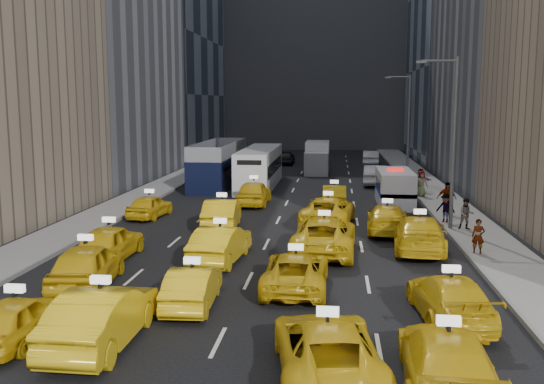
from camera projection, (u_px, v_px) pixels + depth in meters
The scene contains 41 objects.
ground at pixel (240, 297), 21.07m from camera, with size 160.00×160.00×0.00m, color black.
sidewalk_west at pixel (157, 189), 46.73m from camera, with size 3.00×90.00×0.15m, color gray.
sidewalk_east at pixel (434, 193), 44.56m from camera, with size 3.00×90.00×0.15m, color gray.
curb_west at pixel (175, 189), 46.58m from camera, with size 0.15×90.00×0.18m, color slate.
curb_east at pixel (414, 193), 44.70m from camera, with size 0.15×90.00×0.18m, color slate.
building_backdrop at pixel (316, 11), 88.94m from camera, with size 30.00×12.00×40.00m, color slate.
streetlight_near at pixel (452, 137), 31.19m from camera, with size 2.15×0.22×9.00m.
streetlight_far at pixel (407, 124), 50.87m from camera, with size 2.15×0.22×9.00m.
taxi_0 at pixel (17, 319), 17.05m from camera, with size 1.59×3.96×1.35m, color gold.
taxi_1 at pixel (102, 316), 16.84m from camera, with size 1.76×5.04×1.66m, color gold.
taxi_2 at pixel (327, 349), 14.84m from camera, with size 2.44×5.30×1.47m, color gold.
taxi_3 at pixel (447, 360), 14.16m from camera, with size 2.09×5.15×1.49m, color gold.
taxi_4 at pixel (87, 265), 22.13m from camera, with size 1.94×4.82×1.64m, color gold.
taxi_5 at pixel (193, 286), 20.07m from camera, with size 1.42×4.08×1.34m, color gold.
taxi_6 at pixel (296, 271), 21.87m from camera, with size 2.25×4.87×1.35m, color gold.
taxi_7 at pixel (450, 298), 18.77m from camera, with size 1.99×4.91×1.42m, color gold.
taxi_8 at pixel (110, 242), 25.94m from camera, with size 1.83×4.56×1.55m, color gold.
taxi_9 at pixel (220, 244), 25.65m from camera, with size 1.65×4.73×1.56m, color gold.
taxi_10 at pixel (324, 235), 27.10m from camera, with size 2.70×5.85×1.63m, color gold.
taxi_11 at pixel (419, 234), 27.51m from camera, with size 2.25×5.54×1.61m, color gold.
taxi_12 at pixel (150, 206), 35.49m from camera, with size 1.61×4.01×1.37m, color gold.
taxi_13 at pixel (222, 214), 32.47m from camera, with size 1.70×4.88×1.61m, color gold.
taxi_14 at pixel (328, 211), 33.36m from camera, with size 2.58×5.59×1.55m, color gold.
taxi_15 at pixel (387, 219), 31.50m from camera, with size 2.03×4.99×1.45m, color gold.
taxi_16 at pixel (254, 193), 39.83m from camera, with size 1.94×4.82×1.64m, color gold.
taxi_17 at pixel (334, 196), 39.31m from camera, with size 1.48×4.25×1.40m, color gold.
nypd_van at pixel (395, 188), 39.88m from camera, with size 2.25×5.73×2.45m.
double_decker at pixel (219, 164), 49.35m from camera, with size 3.57×12.09×3.47m.
city_bus at pixel (260, 168), 48.35m from camera, with size 2.53×11.92×3.08m.
box_truck at pixel (317, 158), 58.00m from camera, with size 2.97×6.68×2.95m.
misc_car_0 at pixel (375, 175), 49.47m from camera, with size 1.72×4.93×1.63m, color #A8AAAF.
misc_car_1 at pixel (239, 162), 61.53m from camera, with size 2.34×5.07×1.41m, color black.
misc_car_2 at pixel (315, 158), 65.54m from camera, with size 2.14×5.26×1.53m, color gray.
misc_car_3 at pixel (286, 158), 65.73m from camera, with size 1.74×4.34×1.48m, color black.
misc_car_4 at pixel (371, 158), 65.00m from camera, with size 1.66×4.75×1.57m, color #B1B4B9.
pedestrian_0 at pixel (478, 236), 26.50m from camera, with size 0.55×0.36×1.52m, color gray.
pedestrian_1 at pixel (466, 214), 31.46m from camera, with size 0.79×0.44×1.63m, color gray.
pedestrian_2 at pixel (446, 208), 33.40m from camera, with size 1.03×0.42×1.59m, color gray.
pedestrian_3 at pixel (447, 198), 35.68m from camera, with size 1.13×0.51×1.92m, color gray.
pedestrian_4 at pixel (421, 184), 42.52m from camera, with size 0.87×0.48×1.79m, color gray.
pedestrian_5 at pixel (420, 180), 44.61m from camera, with size 1.59×0.46×1.72m, color gray.
Camera 1 is at (3.23, -20.07, 6.73)m, focal length 40.00 mm.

